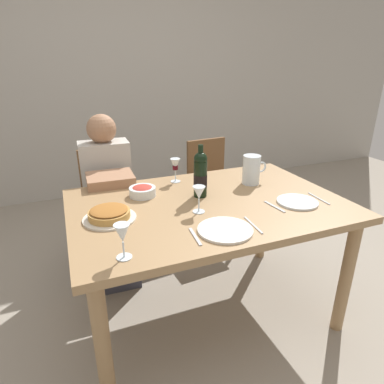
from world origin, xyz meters
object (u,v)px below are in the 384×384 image
at_px(baked_tart, 109,214).
at_px(salad_bowl, 142,191).
at_px(dinner_plate_left_setting, 297,202).
at_px(dining_table, 208,217).
at_px(chair_left, 107,198).
at_px(water_pitcher, 251,171).
at_px(diner_left, 110,195).
at_px(dinner_plate_right_setting, 225,230).
at_px(wine_glass_centre, 199,194).
at_px(wine_bottle, 200,174).
at_px(chair_right, 211,184).
at_px(wine_glass_left_diner, 122,235).
at_px(wine_glass_right_diner, 175,166).

distance_m(baked_tart, salad_bowl, 0.33).
bearing_deg(dinner_plate_left_setting, dining_table, 156.98).
height_order(dinner_plate_left_setting, chair_left, chair_left).
relative_size(water_pitcher, baked_tart, 0.70).
bearing_deg(diner_left, salad_bowl, 108.98).
distance_m(water_pitcher, salad_bowl, 0.70).
bearing_deg(dinner_plate_right_setting, diner_left, 111.23).
bearing_deg(wine_glass_centre, dining_table, 44.89).
xyz_separation_m(wine_bottle, chair_right, (0.45, 0.80, -0.40)).
relative_size(dinner_plate_right_setting, chair_right, 0.30).
distance_m(wine_glass_centre, diner_left, 0.88).
bearing_deg(wine_glass_centre, baked_tart, 169.14).
bearing_deg(chair_right, water_pitcher, 79.21).
bearing_deg(wine_bottle, wine_glass_centre, -115.08).
height_order(wine_glass_left_diner, chair_right, wine_glass_left_diner).
xyz_separation_m(dinner_plate_left_setting, chair_right, (-0.01, 1.09, -0.27)).
height_order(baked_tart, wine_glass_centre, wine_glass_centre).
distance_m(wine_bottle, wine_glass_right_diner, 0.29).
relative_size(dining_table, water_pitcher, 8.15).
bearing_deg(wine_glass_right_diner, diner_left, 144.04).
bearing_deg(dining_table, dinner_plate_left_setting, -23.02).
xyz_separation_m(water_pitcher, wine_glass_right_diner, (-0.44, 0.21, 0.03)).
bearing_deg(baked_tart, dinner_plate_left_setting, -10.24).
bearing_deg(chair_left, wine_glass_centre, 111.07).
bearing_deg(wine_glass_centre, wine_glass_right_diner, 85.47).
bearing_deg(salad_bowl, wine_glass_left_diner, -110.37).
xyz_separation_m(dinner_plate_left_setting, diner_left, (-0.91, 0.86, -0.15)).
xyz_separation_m(wine_bottle, salad_bowl, (-0.31, 0.13, -0.10)).
distance_m(wine_glass_right_diner, chair_right, 0.81).
xyz_separation_m(wine_bottle, wine_glass_right_diner, (-0.05, 0.28, -0.02)).
bearing_deg(dinner_plate_right_setting, wine_glass_centre, 98.04).
bearing_deg(diner_left, wine_glass_left_diner, 87.01).
relative_size(water_pitcher, dinner_plate_right_setting, 0.71).
height_order(wine_glass_centre, dinner_plate_left_setting, wine_glass_centre).
xyz_separation_m(dining_table, wine_glass_centre, (-0.10, -0.10, 0.19)).
bearing_deg(chair_right, baked_tart, 37.06).
distance_m(water_pitcher, dinner_plate_left_setting, 0.38).
distance_m(baked_tart, wine_glass_centre, 0.46).
distance_m(salad_bowl, dinner_plate_left_setting, 0.88).
height_order(diner_left, chair_right, diner_left).
relative_size(wine_glass_left_diner, chair_right, 0.17).
xyz_separation_m(baked_tart, dinner_plate_right_setting, (0.48, -0.32, -0.02)).
distance_m(wine_glass_centre, chair_left, 1.12).
bearing_deg(wine_glass_right_diner, salad_bowl, -148.59).
relative_size(wine_glass_right_diner, dinner_plate_left_setting, 0.69).
xyz_separation_m(wine_glass_left_diner, wine_glass_right_diner, (0.48, 0.76, 0.01)).
height_order(baked_tart, chair_right, chair_right).
distance_m(dinner_plate_left_setting, chair_left, 1.44).
xyz_separation_m(wine_glass_right_diner, diner_left, (-0.39, 0.29, -0.25)).
bearing_deg(wine_glass_right_diner, dining_table, -80.96).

